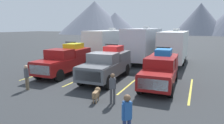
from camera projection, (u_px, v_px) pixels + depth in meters
ground_plane at (102, 83)px, 14.08m from camera, size 240.00×240.00×0.00m
pickup_truck_a at (66, 60)px, 16.56m from camera, size 2.33×5.86×2.64m
pickup_truck_b at (107, 64)px, 14.80m from camera, size 2.36×5.80×2.60m
pickup_truck_c at (161, 69)px, 13.26m from camera, size 2.20×5.56×2.54m
lot_stripe_a at (45, 73)px, 17.09m from camera, size 0.12×5.50×0.01m
lot_stripe_b at (84, 77)px, 15.56m from camera, size 0.12×5.50×0.01m
lot_stripe_c at (132, 83)px, 14.02m from camera, size 0.12×5.50×0.01m
lot_stripe_d at (191, 90)px, 12.48m from camera, size 0.12×5.50×0.01m
camper_trailer_a at (108, 43)px, 23.99m from camera, size 2.62×9.14×3.76m
camper_trailer_b at (143, 43)px, 22.05m from camera, size 2.69×9.12×4.01m
camper_trailer_c at (174, 45)px, 20.95m from camera, size 2.45×8.89×3.72m
person_a at (27, 76)px, 12.34m from camera, size 0.35×0.22×1.59m
person_b at (113, 86)px, 10.09m from camera, size 0.34×0.26×1.60m
person_c at (127, 116)px, 6.60m from camera, size 0.32×0.33×1.74m
dog at (97, 93)px, 10.53m from camera, size 0.40×0.92×0.71m
mountain_ridge at (166, 19)px, 97.87m from camera, size 143.04×42.83×17.72m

